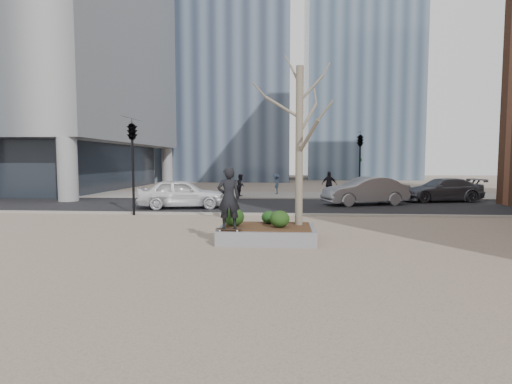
# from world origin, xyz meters

# --- Properties ---
(ground) EXTENTS (120.00, 120.00, 0.00)m
(ground) POSITION_xyz_m (0.00, 0.00, 0.00)
(ground) COLOR gray
(ground) RESTS_ON ground
(street) EXTENTS (60.00, 8.00, 0.02)m
(street) POSITION_xyz_m (0.00, 10.00, 0.01)
(street) COLOR black
(street) RESTS_ON ground
(far_sidewalk) EXTENTS (60.00, 6.00, 0.02)m
(far_sidewalk) POSITION_xyz_m (0.00, 17.00, 0.01)
(far_sidewalk) COLOR gray
(far_sidewalk) RESTS_ON ground
(planter) EXTENTS (3.00, 2.00, 0.45)m
(planter) POSITION_xyz_m (1.00, 0.00, 0.23)
(planter) COLOR gray
(planter) RESTS_ON ground
(planter_mulch) EXTENTS (2.70, 1.70, 0.04)m
(planter_mulch) POSITION_xyz_m (1.00, 0.00, 0.47)
(planter_mulch) COLOR #382314
(planter_mulch) RESTS_ON planter
(sycamore_tree) EXTENTS (2.80, 2.80, 6.60)m
(sycamore_tree) POSITION_xyz_m (2.00, 0.30, 3.79)
(sycamore_tree) COLOR gray
(sycamore_tree) RESTS_ON planter_mulch
(shrub_left) EXTENTS (0.67, 0.67, 0.57)m
(shrub_left) POSITION_xyz_m (-0.05, -0.13, 0.77)
(shrub_left) COLOR #173711
(shrub_left) RESTS_ON planter_mulch
(shrub_middle) EXTENTS (0.48, 0.48, 0.41)m
(shrub_middle) POSITION_xyz_m (1.04, 0.47, 0.70)
(shrub_middle) COLOR #133C15
(shrub_middle) RESTS_ON planter_mulch
(shrub_right) EXTENTS (0.61, 0.61, 0.52)m
(shrub_right) POSITION_xyz_m (1.40, -0.27, 0.75)
(shrub_right) COLOR #183410
(shrub_right) RESTS_ON planter_mulch
(skateboard) EXTENTS (0.78, 0.20, 0.08)m
(skateboard) POSITION_xyz_m (-0.10, -0.82, 0.49)
(skateboard) COLOR black
(skateboard) RESTS_ON planter
(skateboarder) EXTENTS (0.73, 0.54, 1.83)m
(skateboarder) POSITION_xyz_m (-0.10, -0.82, 1.44)
(skateboarder) COLOR black
(skateboarder) RESTS_ON skateboard
(police_car) EXTENTS (4.84, 2.67, 1.56)m
(police_car) POSITION_xyz_m (-3.95, 8.41, 0.80)
(police_car) COLOR white
(police_car) RESTS_ON street
(car_silver) EXTENTS (5.10, 3.04, 1.59)m
(car_silver) POSITION_xyz_m (6.12, 10.77, 0.81)
(car_silver) COLOR #93959B
(car_silver) RESTS_ON street
(car_third) EXTENTS (5.24, 2.80, 1.45)m
(car_third) POSITION_xyz_m (11.21, 12.99, 0.74)
(car_third) COLOR #51535D
(car_third) RESTS_ON street
(pedestrian_a) EXTENTS (0.77, 0.89, 1.57)m
(pedestrian_a) POSITION_xyz_m (-1.58, 15.51, 0.81)
(pedestrian_a) COLOR black
(pedestrian_a) RESTS_ON far_sidewalk
(pedestrian_b) EXTENTS (0.62, 1.02, 1.53)m
(pedestrian_b) POSITION_xyz_m (0.86, 17.76, 0.79)
(pedestrian_b) COLOR #394B67
(pedestrian_b) RESTS_ON far_sidewalk
(pedestrian_c) EXTENTS (1.11, 0.66, 1.77)m
(pedestrian_c) POSITION_xyz_m (4.62, 15.64, 0.91)
(pedestrian_c) COLOR black
(pedestrian_c) RESTS_ON far_sidewalk
(traffic_light_near) EXTENTS (0.60, 2.48, 4.50)m
(traffic_light_near) POSITION_xyz_m (-5.50, 5.60, 2.25)
(traffic_light_near) COLOR black
(traffic_light_near) RESTS_ON ground
(traffic_light_far) EXTENTS (0.60, 2.48, 4.50)m
(traffic_light_far) POSITION_xyz_m (6.50, 14.60, 2.25)
(traffic_light_far) COLOR black
(traffic_light_far) RESTS_ON ground
(building_glass_a) EXTENTS (16.00, 16.00, 45.00)m
(building_glass_a) POSITION_xyz_m (-6.00, 42.00, 22.50)
(building_glass_a) COLOR slate
(building_glass_a) RESTS_ON ground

